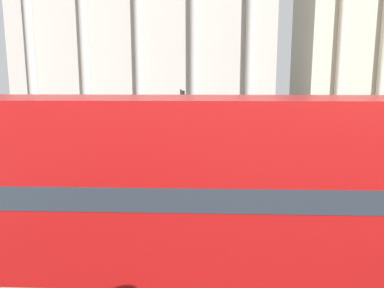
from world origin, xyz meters
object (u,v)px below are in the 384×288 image
at_px(car_maroon, 205,126).
at_px(pedestrian_yellow, 311,129).
at_px(traffic_light_near, 247,137).
at_px(plaza_building_left, 147,15).
at_px(traffic_light_far, 182,107).
at_px(pedestrian_olive, 337,125).
at_px(traffic_light_mid, 200,120).
at_px(double_decker_bus, 191,186).

bearing_deg(car_maroon, pedestrian_yellow, 127.50).
bearing_deg(traffic_light_near, plaza_building_left, 104.61).
bearing_deg(traffic_light_near, traffic_light_far, 102.02).
bearing_deg(car_maroon, plaza_building_left, -89.26).
bearing_deg(pedestrian_olive, traffic_light_mid, -50.22).
distance_m(plaza_building_left, traffic_light_mid, 25.78).
height_order(traffic_light_far, pedestrian_olive, traffic_light_far).
xyz_separation_m(traffic_light_mid, pedestrian_olive, (10.50, 7.66, -1.21)).
bearing_deg(traffic_light_mid, pedestrian_olive, 36.09).
bearing_deg(double_decker_bus, plaza_building_left, 106.39).
bearing_deg(plaza_building_left, pedestrian_yellow, -51.41).
bearing_deg(traffic_light_mid, pedestrian_yellow, 32.95).
height_order(traffic_light_far, car_maroon, traffic_light_far).
bearing_deg(pedestrian_olive, traffic_light_near, -24.26).
xyz_separation_m(car_maroon, pedestrian_yellow, (7.55, -3.92, 0.29)).
relative_size(pedestrian_yellow, pedestrian_olive, 1.04).
distance_m(double_decker_bus, car_maroon, 23.06).
bearing_deg(traffic_light_near, double_decker_bus, -108.04).
xyz_separation_m(plaza_building_left, car_maroon, (6.79, -14.05, -11.05)).
height_order(plaza_building_left, pedestrian_yellow, plaza_building_left).
relative_size(traffic_light_mid, traffic_light_far, 0.88).
height_order(traffic_light_near, pedestrian_yellow, traffic_light_near).
bearing_deg(traffic_light_mid, plaza_building_left, 105.96).
distance_m(pedestrian_yellow, pedestrian_olive, 3.79).
distance_m(plaza_building_left, car_maroon, 19.12).
height_order(traffic_light_mid, car_maroon, traffic_light_mid).
relative_size(traffic_light_near, traffic_light_mid, 1.19).
bearing_deg(pedestrian_yellow, traffic_light_mid, -166.43).
height_order(double_decker_bus, pedestrian_olive, double_decker_bus).
distance_m(traffic_light_near, traffic_light_far, 15.33).
height_order(traffic_light_near, traffic_light_mid, traffic_light_near).
bearing_deg(plaza_building_left, car_maroon, -64.20).
height_order(plaza_building_left, traffic_light_near, plaza_building_left).
xyz_separation_m(double_decker_bus, pedestrian_yellow, (7.72, 19.08, -1.33)).
distance_m(double_decker_bus, pedestrian_olive, 24.13).
xyz_separation_m(double_decker_bus, plaza_building_left, (-6.63, 37.05, 9.42)).
height_order(plaza_building_left, pedestrian_olive, plaza_building_left).
height_order(plaza_building_left, traffic_light_far, plaza_building_left).
height_order(traffic_light_near, car_maroon, traffic_light_near).
xyz_separation_m(traffic_light_far, pedestrian_yellow, (9.23, -1.09, -1.46)).
bearing_deg(traffic_light_mid, traffic_light_far, 103.43).
bearing_deg(car_maroon, pedestrian_olive, 147.74).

